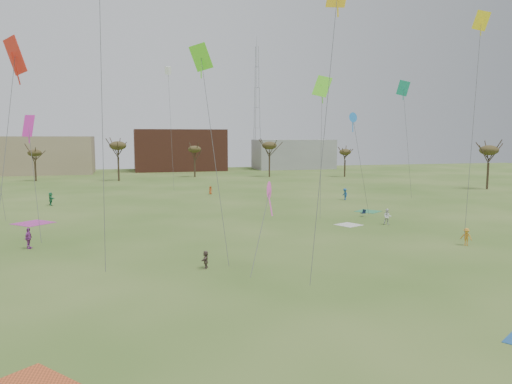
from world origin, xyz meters
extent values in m
plane|color=#365A1C|center=(0.00, 0.00, 0.00)|extent=(260.00, 260.00, 0.00)
imported|color=brown|center=(-4.45, 10.10, 0.68)|extent=(0.85, 1.32, 1.36)
imported|color=orange|center=(19.93, 11.81, 0.80)|extent=(1.07, 1.19, 1.61)
imported|color=#9F43A1|center=(-18.70, 20.61, 0.94)|extent=(0.74, 1.19, 1.89)
imported|color=white|center=(18.38, 23.20, 0.90)|extent=(1.09, 1.00, 1.81)
imported|color=#2B8155|center=(-20.93, 49.67, 0.96)|extent=(1.29, 1.84, 1.91)
imported|color=#C15121|center=(3.78, 57.30, 0.71)|extent=(0.82, 0.70, 1.41)
imported|color=#1D4E87|center=(23.03, 44.34, 0.92)|extent=(0.77, 1.23, 1.83)
cube|color=silver|center=(14.04, 24.10, 0.00)|extent=(3.23, 3.23, 0.03)
cube|color=#B83899|center=(-20.69, 34.37, 0.00)|extent=(5.16, 5.16, 0.03)
cube|color=#34905A|center=(20.95, 32.63, 0.00)|extent=(3.93, 3.93, 0.03)
cube|color=#131F34|center=(18.32, 29.02, 0.42)|extent=(0.64, 0.64, 0.04)
cube|color=#131F34|center=(18.54, 29.10, 0.65)|extent=(0.30, 0.51, 0.44)
cube|color=red|center=(-17.01, 10.51, 15.31)|extent=(1.21, 1.21, 2.38)
cube|color=red|center=(-17.01, 10.51, 14.47)|extent=(0.08, 0.08, 2.14)
cylinder|color=#4C4C51|center=(-17.57, 8.21, 8.10)|extent=(1.17, 4.65, 14.42)
cube|color=#65E829|center=(-4.36, 11.74, 15.91)|extent=(0.99, 0.99, 1.95)
cube|color=#65E829|center=(-4.36, 11.74, 15.22)|extent=(0.08, 0.08, 1.76)
cylinder|color=#4C4C51|center=(-3.83, 9.34, 8.40)|extent=(1.12, 4.83, 15.02)
cone|color=#F44DC1|center=(0.17, 8.65, 6.00)|extent=(1.34, 0.10, 1.34)
cube|color=#F44DC1|center=(0.17, 8.65, 5.15)|extent=(0.08, 0.08, 2.19)
cylinder|color=#4C4C51|center=(-1.16, 6.30, 3.45)|extent=(2.71, 4.74, 5.13)
cube|color=yellow|center=(3.89, 5.42, 18.84)|extent=(0.08, 0.08, 1.91)
cylinder|color=#4C4C51|center=(2.26, 3.42, 10.24)|extent=(3.32, 4.06, 18.70)
cube|color=yellow|center=(22.04, 13.88, 20.61)|extent=(0.87, 0.87, 1.70)
cube|color=yellow|center=(22.04, 13.88, 20.01)|extent=(0.08, 0.08, 1.53)
cylinder|color=#4C4C51|center=(20.28, 12.09, 10.75)|extent=(3.57, 3.64, 19.72)
cylinder|color=#4C4C51|center=(-11.54, 9.72, 12.66)|extent=(0.16, 4.11, 23.52)
cone|color=blue|center=(13.95, 23.44, 12.03)|extent=(1.09, 0.08, 1.09)
cube|color=blue|center=(13.95, 23.44, 11.33)|extent=(0.08, 0.08, 1.79)
cylinder|color=#4C4C51|center=(15.59, 24.43, 6.46)|extent=(3.32, 2.02, 11.14)
cube|color=#D625A9|center=(-18.69, 23.26, 10.93)|extent=(1.03, 1.03, 2.02)
cube|color=#D625A9|center=(-18.69, 23.26, 10.23)|extent=(0.08, 0.08, 1.81)
cylinder|color=#4C4C51|center=(-18.00, 20.91, 5.92)|extent=(1.43, 4.74, 10.05)
cube|color=#60D924|center=(12.28, 28.26, 15.79)|extent=(1.26, 1.26, 2.48)
cube|color=#60D924|center=(12.28, 28.26, 14.92)|extent=(0.08, 0.08, 2.23)
cylinder|color=#4C4C51|center=(11.37, 26.07, 8.35)|extent=(1.86, 4.43, 14.90)
cube|color=#189079|center=(28.86, 38.01, 16.91)|extent=(1.09, 1.09, 2.14)
cube|color=#189079|center=(28.86, 38.01, 16.16)|extent=(0.08, 0.08, 1.93)
cylinder|color=#4C4C51|center=(29.68, 37.71, 8.90)|extent=(1.69, 0.65, 16.01)
cube|color=white|center=(-2.68, 62.15, 21.43)|extent=(0.79, 0.79, 1.36)
cube|color=white|center=(-2.68, 62.15, 20.64)|extent=(0.08, 0.08, 2.04)
cylinder|color=#4C4C51|center=(-2.59, 59.58, 11.17)|extent=(0.22, 5.17, 20.54)
cylinder|color=#3A2B1E|center=(-30.00, 92.00, 2.16)|extent=(0.40, 0.40, 4.32)
ellipsoid|color=#473D1E|center=(-30.00, 92.00, 6.34)|extent=(3.02, 3.02, 1.58)
cylinder|color=#3A2B1E|center=(-12.00, 88.00, 2.70)|extent=(0.40, 0.40, 5.40)
ellipsoid|color=#473D1E|center=(-12.00, 88.00, 7.92)|extent=(3.78, 3.78, 1.98)
cylinder|color=#3A2B1E|center=(6.00, 94.00, 2.34)|extent=(0.40, 0.40, 4.68)
ellipsoid|color=#473D1E|center=(6.00, 94.00, 6.86)|extent=(3.28, 3.28, 1.72)
cylinder|color=#3A2B1E|center=(24.00, 90.00, 2.64)|extent=(0.40, 0.40, 5.28)
ellipsoid|color=#473D1E|center=(24.00, 90.00, 7.74)|extent=(3.70, 3.70, 1.94)
cylinder|color=#3A2B1E|center=(42.00, 85.00, 2.10)|extent=(0.40, 0.40, 4.20)
ellipsoid|color=#473D1E|center=(42.00, 85.00, 6.16)|extent=(2.94, 2.94, 1.54)
cylinder|color=#3A2B1E|center=(56.00, 52.00, 2.52)|extent=(0.40, 0.40, 5.04)
ellipsoid|color=#473D1E|center=(56.00, 52.00, 7.39)|extent=(3.53, 3.53, 1.85)
cube|color=#937F60|center=(-35.00, 115.00, 5.00)|extent=(32.00, 14.00, 10.00)
cube|color=brown|center=(5.00, 120.00, 6.00)|extent=(26.00, 16.00, 12.00)
cube|color=gray|center=(40.00, 118.00, 4.50)|extent=(24.00, 12.00, 9.00)
cylinder|color=#9EA3A8|center=(30.90, 125.00, 19.00)|extent=(0.16, 0.16, 38.00)
cylinder|color=#9EA3A8|center=(29.55, 125.78, 19.00)|extent=(0.16, 0.16, 38.00)
cylinder|color=#9EA3A8|center=(29.55, 124.22, 19.00)|extent=(0.16, 0.16, 38.00)
cylinder|color=#9EA3A8|center=(30.00, 125.00, 39.50)|extent=(0.10, 0.10, 3.00)
camera|label=1|loc=(-9.95, -25.71, 9.95)|focal=34.17mm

